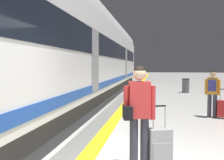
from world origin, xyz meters
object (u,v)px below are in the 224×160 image
(passenger_near, at_px, (212,90))
(waste_bin, at_px, (186,86))
(high_speed_train, at_px, (86,50))
(traveller_foreground, at_px, (138,109))
(suitcase_near, at_px, (223,109))
(rolling_suitcase_foreground, at_px, (160,146))

(passenger_near, xyz_separation_m, waste_bin, (0.07, 7.60, -0.48))
(high_speed_train, xyz_separation_m, traveller_foreground, (3.12, -7.96, -1.50))
(passenger_near, relative_size, suitcase_near, 1.60)
(passenger_near, height_order, waste_bin, passenger_near)
(passenger_near, bearing_deg, suitcase_near, -18.17)
(traveller_foreground, xyz_separation_m, waste_bin, (2.24, 12.07, -0.55))
(rolling_suitcase_foreground, height_order, waste_bin, rolling_suitcase_foreground)
(suitcase_near, bearing_deg, high_speed_train, 147.37)
(high_speed_train, height_order, passenger_near, high_speed_train)
(traveller_foreground, relative_size, rolling_suitcase_foreground, 1.64)
(waste_bin, bearing_deg, high_speed_train, -142.41)
(rolling_suitcase_foreground, xyz_separation_m, passenger_near, (1.80, 4.39, 0.58))
(high_speed_train, height_order, rolling_suitcase_foreground, high_speed_train)
(traveller_foreground, bearing_deg, rolling_suitcase_foreground, 12.45)
(traveller_foreground, xyz_separation_m, suitcase_near, (2.49, 4.37, -0.67))
(traveller_foreground, bearing_deg, waste_bin, 79.51)
(rolling_suitcase_foreground, height_order, suitcase_near, rolling_suitcase_foreground)
(passenger_near, relative_size, waste_bin, 1.74)
(high_speed_train, height_order, suitcase_near, high_speed_train)
(traveller_foreground, bearing_deg, suitcase_near, 60.28)
(high_speed_train, bearing_deg, rolling_suitcase_foreground, -66.15)
(traveller_foreground, distance_m, suitcase_near, 5.07)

